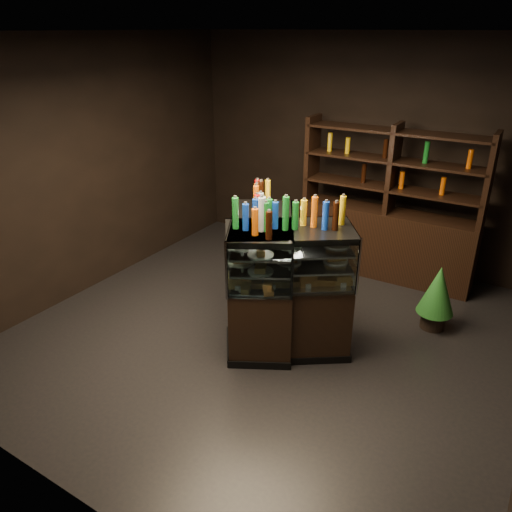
{
  "coord_description": "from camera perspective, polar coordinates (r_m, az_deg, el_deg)",
  "views": [
    {
      "loc": [
        2.28,
        -3.94,
        3.04
      ],
      "look_at": [
        -0.04,
        -0.2,
        1.01
      ],
      "focal_mm": 35.0,
      "sensor_mm": 36.0,
      "label": 1
    }
  ],
  "objects": [
    {
      "name": "potted_conifer",
      "position": [
        5.69,
        20.1,
        -3.56
      ],
      "size": [
        0.39,
        0.39,
        0.84
      ],
      "rotation": [
        0.0,
        0.0,
        -0.25
      ],
      "color": "black",
      "rests_on": "ground"
    },
    {
      "name": "food_display",
      "position": [
        4.88,
        2.16,
        -0.06
      ],
      "size": [
        1.22,
        1.08,
        0.42
      ],
      "color": "#C67E47",
      "rests_on": "display_case"
    },
    {
      "name": "back_shelving",
      "position": [
        6.69,
        14.61,
        2.69
      ],
      "size": [
        2.25,
        0.46,
        2.0
      ],
      "rotation": [
        0.0,
        0.0,
        0.02
      ],
      "color": "black",
      "rests_on": "ground"
    },
    {
      "name": "ground",
      "position": [
        5.47,
        1.49,
        -8.93
      ],
      "size": [
        5.0,
        5.0,
        0.0
      ],
      "primitive_type": "plane",
      "color": "black",
      "rests_on": "ground"
    },
    {
      "name": "display_case",
      "position": [
        5.13,
        2.11,
        -5.47
      ],
      "size": [
        1.58,
        1.37,
        1.34
      ],
      "rotation": [
        0.0,
        0.0,
        -0.23
      ],
      "color": "black",
      "rests_on": "ground"
    },
    {
      "name": "bottles_top",
      "position": [
        4.71,
        2.32,
        5.34
      ],
      "size": [
        1.05,
        0.94,
        0.3
      ],
      "color": "#147223",
      "rests_on": "display_case"
    },
    {
      "name": "room_shell",
      "position": [
        4.69,
        1.75,
        11.24
      ],
      "size": [
        5.02,
        5.02,
        3.01
      ],
      "color": "black",
      "rests_on": "ground"
    }
  ]
}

